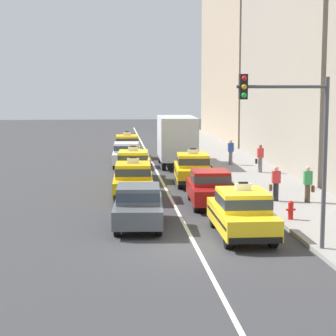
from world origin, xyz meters
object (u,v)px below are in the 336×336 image
Objects in this scene: taxi_left_second at (133,180)px; pedestrian_near_crosswalk at (308,184)px; taxi_left_fifth at (127,146)px; pedestrian_trailing at (260,158)px; sedan_left_nearest at (138,205)px; taxi_left_third at (133,165)px; traffic_light_pole at (295,132)px; box_truck_right_fourth at (176,139)px; taxi_right_nearest at (242,212)px; fire_hydrant at (291,209)px; sedan_left_fourth at (127,154)px; taxi_right_third at (193,168)px; sedan_right_second at (210,187)px; pedestrian_by_storefront at (276,184)px; pedestrian_mid_block at (231,152)px.

pedestrian_near_crosswalk is at bearing -18.55° from taxi_left_second.
taxi_left_fifth reaches higher than pedestrian_trailing.
sedan_left_nearest is 0.94× the size of taxi_left_third.
taxi_left_third is (0.19, 5.51, 0.00)m from taxi_left_second.
box_truck_right_fourth is at bearing 93.63° from traffic_light_pole.
fire_hydrant is (2.32, 2.01, -0.33)m from taxi_right_nearest.
sedan_left_fourth is 8.57m from taxi_right_third.
traffic_light_pole is at bearing -74.29° from taxi_left_third.
pedestrian_near_crosswalk is at bearing 53.19° from taxi_right_nearest.
sedan_left_nearest is at bearing -154.67° from pedestrian_near_crosswalk.
taxi_right_nearest reaches higher than sedan_right_second.
traffic_light_pole is at bearing -105.52° from fire_hydrant.
fire_hydrant is (-0.43, -3.86, -0.38)m from pedestrian_by_storefront.
taxi_left_second and taxi_left_third have the same top height.
pedestrian_trailing is (7.76, 7.10, 0.10)m from taxi_left_second.
taxi_right_third reaches higher than pedestrian_near_crosswalk.
pedestrian_near_crosswalk is at bearing -55.83° from taxi_right_third.
box_truck_right_fourth is at bearing 90.51° from taxi_right_third.
taxi_right_third is 7.86m from pedestrian_mid_block.
traffic_light_pole is (-1.19, -4.30, 3.28)m from fire_hydrant.
taxi_right_nearest is at bearing -105.71° from pedestrian_trailing.
pedestrian_by_storefront is (3.03, -14.06, -0.85)m from box_truck_right_fourth.
traffic_light_pole reaches higher than taxi_left_second.
taxi_right_third is at bearing -67.03° from sedan_left_fourth.
pedestrian_near_crosswalk is 9.65m from pedestrian_trailing.
taxi_left_second is 0.99× the size of taxi_right_third.
pedestrian_by_storefront is at bearing -99.22° from pedestrian_trailing.
taxi_left_second is at bearing 161.17° from pedestrian_by_storefront.
pedestrian_by_storefront is 0.28× the size of traffic_light_pole.
sedan_left_nearest is 8.41m from pedestrian_near_crosswalk.
pedestrian_by_storefront is at bearing 162.74° from pedestrian_near_crosswalk.
fire_hydrant is (5.84, 0.15, -0.30)m from sedan_left_nearest.
sedan_left_nearest is 0.95× the size of taxi_right_third.
traffic_light_pole reaches higher than taxi_left_fifth.
taxi_left_third is at bearing 105.71° from traffic_light_pole.
pedestrian_mid_block reaches higher than sedan_left_nearest.
fire_hydrant is at bearing -55.92° from sedan_right_second.
sedan_left_nearest is 0.79× the size of traffic_light_pole.
box_truck_right_fourth reaches higher than taxi_left_third.
pedestrian_trailing is 0.30× the size of traffic_light_pole.
pedestrian_trailing is at bearing 42.48° from taxi_left_second.
sedan_right_second is at bearing 99.47° from traffic_light_pole.
taxi_left_third is 8.43m from pedestrian_mid_block.
sedan_right_second is at bearing -68.19° from taxi_left_third.
pedestrian_mid_block is (6.71, 17.00, 0.13)m from sedan_left_nearest.
pedestrian_by_storefront is at bearing 32.64° from sedan_left_nearest.
sedan_left_nearest is 15.36m from pedestrian_trailing.
pedestrian_by_storefront reaches higher than sedan_left_fourth.
pedestrian_mid_block is at bearing -41.58° from taxi_left_fifth.
sedan_left_nearest is at bearing -111.55° from pedestrian_mid_block.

